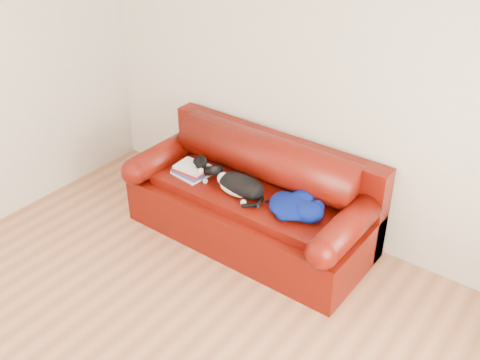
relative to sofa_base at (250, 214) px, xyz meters
The scene contains 7 objects.
ground 1.53m from the sofa_base, 80.33° to the right, with size 4.50×4.50×0.00m, color brown.
room_shell 2.09m from the sofa_base, 75.64° to the right, with size 4.52×4.02×2.61m.
sofa_base is the anchor object (origin of this frame).
sofa_back 0.39m from the sofa_base, 90.00° to the left, with size 2.10×1.01×0.88m.
book_stack 0.64m from the sofa_base, 166.71° to the right, with size 0.31×0.26×0.10m.
cat 0.37m from the sofa_base, 100.53° to the right, with size 0.60×0.27×0.22m.
blanket 0.59m from the sofa_base, ahead, with size 0.54×0.43×0.15m.
Camera 1 is at (2.06, -1.73, 3.03)m, focal length 42.00 mm.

